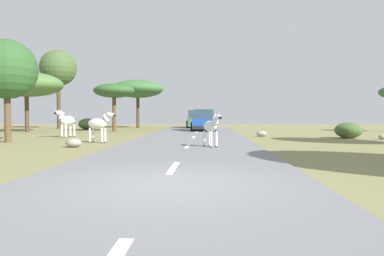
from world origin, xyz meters
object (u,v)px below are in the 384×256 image
at_px(rock_1, 74,143).
at_px(car_1, 196,120).
at_px(zebra_2, 99,124).
at_px(bush_1, 88,124).
at_px(tree_7, 138,89).
at_px(tree_6, 26,84).
at_px(zebra_0, 211,127).
at_px(zebra_1, 67,121).
at_px(tree_0, 58,68).
at_px(rock_3, 262,134).
at_px(tree_3, 7,70).
at_px(rock_2, 382,137).
at_px(tree_4, 114,91).
at_px(bush_0, 348,130).
at_px(car_0, 203,121).

bearing_deg(rock_1, car_1, 78.41).
relative_size(zebra_2, bush_1, 0.92).
height_order(tree_7, rock_1, tree_7).
bearing_deg(bush_1, tree_6, -123.07).
height_order(zebra_0, zebra_1, zebra_1).
relative_size(zebra_0, tree_7, 0.26).
relative_size(car_1, rock_1, 6.83).
bearing_deg(tree_0, zebra_2, -61.44).
height_order(car_1, tree_7, tree_7).
distance_m(tree_7, rock_1, 21.73).
distance_m(zebra_0, rock_3, 8.47).
xyz_separation_m(zebra_0, tree_3, (-9.92, 2.59, 2.68)).
relative_size(zebra_0, rock_2, 3.35).
relative_size(zebra_0, tree_4, 0.35).
height_order(tree_4, rock_3, tree_4).
distance_m(tree_3, bush_1, 15.31).
bearing_deg(zebra_1, tree_4, -77.48).
bearing_deg(bush_0, rock_2, -28.62).
relative_size(bush_0, rock_1, 2.36).
bearing_deg(tree_7, tree_4, -93.77).
bearing_deg(car_0, tree_7, -45.92).
bearing_deg(car_1, tree_3, -118.41).
relative_size(bush_0, bush_1, 0.90).
distance_m(zebra_2, tree_0, 19.69).
height_order(car_0, rock_2, car_0).
bearing_deg(tree_6, tree_4, 12.47).
distance_m(car_1, tree_6, 15.84).
height_order(tree_3, tree_7, tree_3).
relative_size(zebra_0, tree_3, 0.27).
bearing_deg(rock_2, zebra_1, 177.00).
xyz_separation_m(zebra_2, tree_4, (-2.38, 11.70, 2.35)).
bearing_deg(car_0, zebra_1, 44.86).
height_order(tree_7, bush_1, tree_7).
xyz_separation_m(zebra_1, bush_0, (16.44, -0.12, -0.53)).
bearing_deg(rock_3, zebra_2, -147.88).
bearing_deg(bush_0, tree_0, 150.07).
height_order(tree_3, rock_2, tree_3).
height_order(bush_0, rock_3, bush_0).
height_order(tree_4, bush_1, tree_4).
bearing_deg(car_0, tree_4, 4.55).
bearing_deg(tree_3, tree_0, 105.33).
height_order(zebra_1, bush_1, zebra_1).
xyz_separation_m(car_1, rock_2, (10.72, -15.92, -0.71)).
distance_m(car_0, bush_1, 10.87).
xyz_separation_m(car_1, tree_4, (-6.42, -7.28, 2.40)).
bearing_deg(rock_3, rock_1, -139.04).
distance_m(tree_0, rock_2, 28.10).
bearing_deg(zebra_2, zebra_1, -124.50).
height_order(tree_3, rock_3, tree_3).
xyz_separation_m(zebra_2, tree_3, (-4.56, 0.13, 2.64)).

